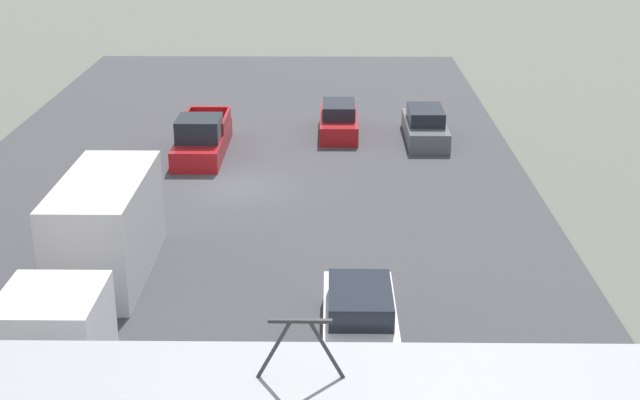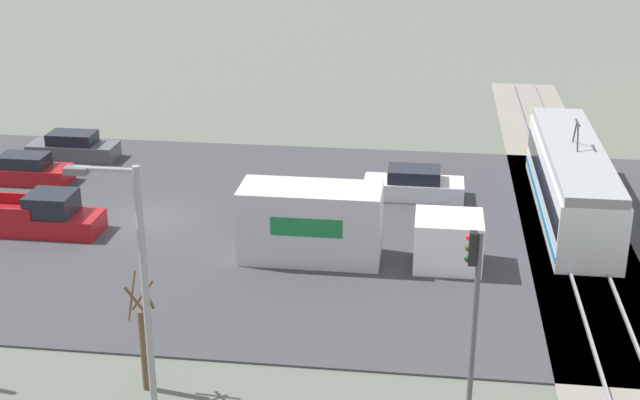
# 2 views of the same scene
# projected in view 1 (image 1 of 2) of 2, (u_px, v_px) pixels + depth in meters

# --- Properties ---
(ground_plane) EXTENTS (320.00, 320.00, 0.00)m
(ground_plane) POSITION_uv_depth(u_px,v_px,m) (240.00, 188.00, 34.36)
(ground_plane) COLOR #565B51
(road_surface) EXTENTS (22.76, 50.65, 0.08)m
(road_surface) POSITION_uv_depth(u_px,v_px,m) (240.00, 188.00, 34.35)
(road_surface) COLOR #38383D
(road_surface) RESTS_ON ground
(box_truck) EXTENTS (2.42, 9.63, 3.03)m
(box_truck) POSITION_uv_depth(u_px,v_px,m) (95.00, 249.00, 25.24)
(box_truck) COLOR silver
(box_truck) RESTS_ON ground
(pickup_truck) EXTENTS (1.95, 5.70, 1.80)m
(pickup_truck) POSITION_uv_depth(u_px,v_px,m) (202.00, 139.00, 38.01)
(pickup_truck) COLOR maroon
(pickup_truck) RESTS_ON ground
(sedan_car_0) EXTENTS (1.78, 4.71, 1.45)m
(sedan_car_0) POSITION_uv_depth(u_px,v_px,m) (425.00, 126.00, 40.13)
(sedan_car_0) COLOR #4C5156
(sedan_car_0) RESTS_ON ground
(sedan_car_1) EXTENTS (1.89, 4.73, 1.45)m
(sedan_car_1) POSITION_uv_depth(u_px,v_px,m) (360.00, 319.00, 23.01)
(sedan_car_1) COLOR silver
(sedan_car_1) RESTS_ON ground
(sedan_car_2) EXTENTS (1.71, 4.49, 1.44)m
(sedan_car_2) POSITION_uv_depth(u_px,v_px,m) (339.00, 121.00, 41.05)
(sedan_car_2) COLOR maroon
(sedan_car_2) RESTS_ON ground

